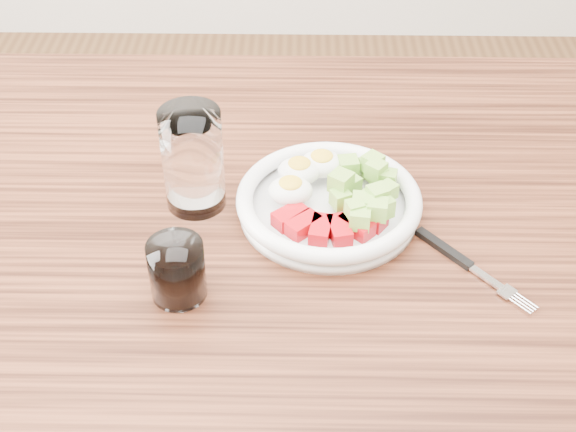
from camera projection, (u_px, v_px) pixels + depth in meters
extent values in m
cube|color=#5F2E1A|center=(296.00, 253.00, 0.98)|extent=(1.50, 0.90, 0.04)
cylinder|color=white|center=(329.00, 209.00, 1.00)|extent=(0.22, 0.22, 0.01)
torus|color=white|center=(329.00, 199.00, 0.99)|extent=(0.23, 0.23, 0.02)
cube|color=#B50B13|center=(290.00, 217.00, 0.96)|extent=(0.05, 0.04, 0.02)
cube|color=#B50B13|center=(303.00, 225.00, 0.95)|extent=(0.05, 0.05, 0.02)
cube|color=#B50B13|center=(321.00, 230.00, 0.95)|extent=(0.03, 0.05, 0.02)
cube|color=#B50B13|center=(339.00, 230.00, 0.94)|extent=(0.03, 0.05, 0.02)
cube|color=#B50B13|center=(356.00, 226.00, 0.95)|extent=(0.05, 0.05, 0.02)
cube|color=#B50B13|center=(369.00, 218.00, 0.96)|extent=(0.05, 0.04, 0.02)
ellipsoid|color=white|center=(299.00, 171.00, 1.01)|extent=(0.05, 0.05, 0.03)
ellipsoid|color=yellow|center=(299.00, 163.00, 1.01)|extent=(0.03, 0.03, 0.01)
ellipsoid|color=white|center=(322.00, 164.00, 1.03)|extent=(0.05, 0.05, 0.03)
ellipsoid|color=yellow|center=(322.00, 156.00, 1.02)|extent=(0.03, 0.03, 0.01)
ellipsoid|color=white|center=(290.00, 191.00, 0.98)|extent=(0.05, 0.05, 0.03)
ellipsoid|color=yellow|center=(291.00, 183.00, 0.98)|extent=(0.03, 0.03, 0.01)
cube|color=#8FBC48|center=(377.00, 175.00, 1.00)|extent=(0.03, 0.03, 0.02)
cube|color=#8FBC48|center=(341.00, 182.00, 0.97)|extent=(0.03, 0.03, 0.02)
cube|color=#8FBC48|center=(348.00, 167.00, 1.02)|extent=(0.03, 0.03, 0.02)
cube|color=#8FBC48|center=(368.00, 167.00, 1.03)|extent=(0.03, 0.03, 0.02)
cube|color=#8FBC48|center=(340.00, 199.00, 0.97)|extent=(0.03, 0.03, 0.02)
cube|color=#8FBC48|center=(362.00, 205.00, 0.96)|extent=(0.03, 0.03, 0.02)
cube|color=#8FBC48|center=(388.00, 178.00, 1.00)|extent=(0.02, 0.02, 0.02)
cube|color=#8FBC48|center=(373.00, 163.00, 1.01)|extent=(0.03, 0.03, 0.02)
cube|color=#8FBC48|center=(355.00, 209.00, 0.94)|extent=(0.03, 0.03, 0.02)
cube|color=#8FBC48|center=(376.00, 170.00, 1.00)|extent=(0.03, 0.03, 0.02)
cube|color=#8FBC48|center=(360.00, 218.00, 0.94)|extent=(0.03, 0.03, 0.02)
cube|color=#8FBC48|center=(378.00, 209.00, 0.94)|extent=(0.03, 0.03, 0.02)
cube|color=#8FBC48|center=(349.00, 185.00, 1.00)|extent=(0.03, 0.03, 0.02)
cube|color=#8FBC48|center=(367.00, 202.00, 0.98)|extent=(0.03, 0.03, 0.02)
cube|color=#8FBC48|center=(373.00, 208.00, 0.97)|extent=(0.02, 0.02, 0.02)
cube|color=#8FBC48|center=(378.00, 195.00, 0.96)|extent=(0.03, 0.03, 0.02)
cube|color=#8FBC48|center=(388.00, 191.00, 0.98)|extent=(0.03, 0.03, 0.02)
cube|color=#8FBC48|center=(381.00, 207.00, 0.95)|extent=(0.03, 0.03, 0.02)
cube|color=black|center=(444.00, 248.00, 0.95)|extent=(0.06, 0.07, 0.01)
cube|color=silver|center=(487.00, 278.00, 0.91)|extent=(0.04, 0.04, 0.00)
cube|color=silver|center=(507.00, 292.00, 0.89)|extent=(0.02, 0.02, 0.00)
cylinder|color=silver|center=(520.00, 306.00, 0.88)|extent=(0.02, 0.02, 0.00)
cylinder|color=silver|center=(522.00, 304.00, 0.88)|extent=(0.02, 0.02, 0.00)
cylinder|color=silver|center=(525.00, 302.00, 0.88)|extent=(0.02, 0.02, 0.00)
cylinder|color=silver|center=(527.00, 301.00, 0.88)|extent=(0.02, 0.02, 0.00)
cylinder|color=white|center=(193.00, 159.00, 0.98)|extent=(0.08, 0.08, 0.13)
cylinder|color=white|center=(177.00, 270.00, 0.87)|extent=(0.06, 0.06, 0.07)
cylinder|color=black|center=(177.00, 271.00, 0.88)|extent=(0.06, 0.06, 0.06)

